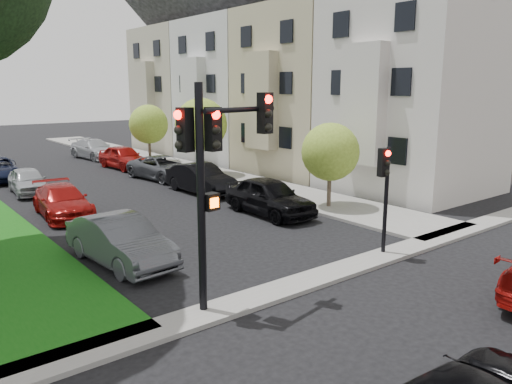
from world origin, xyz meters
TOP-DOWN VIEW (x-y plane):
  - ground at (0.00, 0.00)m, footprint 140.00×140.00m
  - sidewalk_right at (6.75, 24.00)m, footprint 3.50×44.00m
  - sidewalk_cross at (0.00, 2.00)m, footprint 60.00×1.00m
  - house_a at (12.45, 8.00)m, footprint 7.70×7.55m
  - house_b at (12.45, 15.50)m, footprint 7.70×7.55m
  - house_c at (12.45, 23.00)m, footprint 7.70×7.55m
  - house_d at (12.45, 30.50)m, footprint 7.70×7.55m
  - small_tree_a at (6.20, 7.65)m, footprint 2.53×2.53m
  - small_tree_b at (6.20, 18.13)m, footprint 3.11×3.11m
  - small_tree_c at (6.20, 25.02)m, footprint 2.73×2.73m
  - traffic_signal_main at (-3.38, 2.23)m, footprint 2.64×0.70m
  - traffic_signal_secondary at (2.86, 2.19)m, footprint 0.46×0.37m
  - car_parked_0 at (3.44, 8.46)m, footprint 1.96×4.65m
  - car_parked_1 at (3.51, 13.98)m, footprint 1.68×4.55m
  - car_parked_2 at (3.85, 18.62)m, footprint 2.86×5.13m
  - car_parked_3 at (3.67, 23.76)m, footprint 2.13×4.58m
  - car_parked_4 at (3.89, 29.50)m, footprint 2.63×5.18m
  - car_parked_5 at (-3.93, 6.67)m, footprint 1.94×4.56m
  - car_parked_6 at (-3.49, 13.55)m, footprint 2.20×4.61m
  - car_parked_7 at (-3.41, 19.22)m, footprint 1.85×3.97m

SIDE VIEW (x-z plane):
  - ground at x=0.00m, z-range 0.00..0.00m
  - sidewalk_right at x=6.75m, z-range 0.00..0.12m
  - sidewalk_cross at x=0.00m, z-range 0.00..0.12m
  - car_parked_6 at x=-3.49m, z-range 0.00..1.30m
  - car_parked_7 at x=-3.41m, z-range 0.00..1.32m
  - car_parked_2 at x=3.85m, z-range 0.00..1.36m
  - car_parked_4 at x=3.89m, z-range 0.00..1.44m
  - car_parked_5 at x=-3.93m, z-range 0.00..1.46m
  - car_parked_1 at x=3.51m, z-range 0.00..1.49m
  - car_parked_3 at x=3.67m, z-range 0.00..1.52m
  - car_parked_0 at x=3.44m, z-range 0.00..1.57m
  - traffic_signal_secondary at x=2.86m, z-range 0.69..4.17m
  - small_tree_a at x=6.20m, z-range 0.63..4.42m
  - small_tree_c at x=6.20m, z-range 0.68..4.77m
  - small_tree_b at x=6.20m, z-range 0.77..5.44m
  - traffic_signal_main at x=-3.38m, z-range 1.02..6.42m
  - house_a at x=12.45m, z-range -1.05..14.92m
  - house_b at x=12.45m, z-range -1.05..14.92m
  - house_c at x=12.45m, z-range -1.05..14.92m
  - house_d at x=12.45m, z-range -1.05..14.92m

